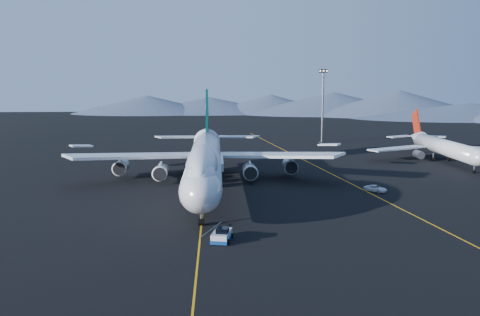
{
  "coord_description": "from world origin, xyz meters",
  "views": [
    {
      "loc": [
        2.4,
        -105.42,
        22.24
      ],
      "look_at": [
        7.16,
        2.12,
        6.0
      ],
      "focal_mm": 40.0,
      "sensor_mm": 36.0,
      "label": 1
    }
  ],
  "objects_px": {
    "pushback_tug": "(222,236)",
    "service_van": "(376,188)",
    "floodlight_mast": "(323,106)",
    "second_jet": "(442,147)",
    "boeing_747": "(205,161)"
  },
  "relations": [
    {
      "from": "service_van",
      "to": "floodlight_mast",
      "type": "bearing_deg",
      "value": 45.55
    },
    {
      "from": "pushback_tug",
      "to": "floodlight_mast",
      "type": "bearing_deg",
      "value": 83.58
    },
    {
      "from": "floodlight_mast",
      "to": "service_van",
      "type": "bearing_deg",
      "value": -93.51
    },
    {
      "from": "pushback_tug",
      "to": "second_jet",
      "type": "distance_m",
      "value": 90.6
    },
    {
      "from": "second_jet",
      "to": "service_van",
      "type": "height_order",
      "value": "second_jet"
    },
    {
      "from": "pushback_tug",
      "to": "second_jet",
      "type": "bearing_deg",
      "value": 60.23
    },
    {
      "from": "second_jet",
      "to": "floodlight_mast",
      "type": "bearing_deg",
      "value": 97.25
    },
    {
      "from": "pushback_tug",
      "to": "service_van",
      "type": "bearing_deg",
      "value": 56.58
    },
    {
      "from": "boeing_747",
      "to": "service_van",
      "type": "xyz_separation_m",
      "value": [
        33.66,
        -3.71,
        -5.18
      ]
    },
    {
      "from": "floodlight_mast",
      "to": "second_jet",
      "type": "bearing_deg",
      "value": -59.62
    },
    {
      "from": "boeing_747",
      "to": "second_jet",
      "type": "distance_m",
      "value": 71.23
    },
    {
      "from": "pushback_tug",
      "to": "service_van",
      "type": "relative_size",
      "value": 1.09
    },
    {
      "from": "boeing_747",
      "to": "floodlight_mast",
      "type": "height_order",
      "value": "floodlight_mast"
    },
    {
      "from": "boeing_747",
      "to": "second_jet",
      "type": "xyz_separation_m",
      "value": [
        62.78,
        33.59,
        -1.9
      ]
    },
    {
      "from": "pushback_tug",
      "to": "service_van",
      "type": "xyz_separation_m",
      "value": [
        30.66,
        30.69,
        0.0
      ]
    }
  ]
}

